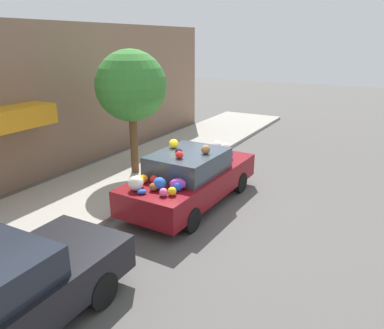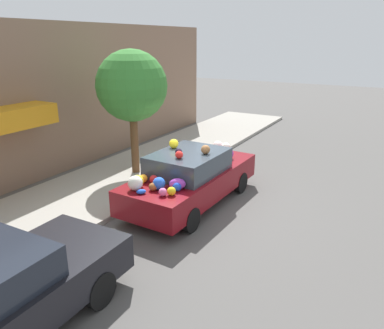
% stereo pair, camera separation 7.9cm
% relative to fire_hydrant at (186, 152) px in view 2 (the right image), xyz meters
% --- Properties ---
extents(ground_plane, '(60.00, 60.00, 0.00)m').
position_rel_fire_hydrant_xyz_m(ground_plane, '(-2.65, -1.66, -0.47)').
color(ground_plane, '#565451').
extents(sidewalk_curb, '(24.00, 3.20, 0.13)m').
position_rel_fire_hydrant_xyz_m(sidewalk_curb, '(-2.65, 1.04, -0.41)').
color(sidewalk_curb, '#9E998E').
rests_on(sidewalk_curb, ground).
extents(building_facade, '(18.00, 1.20, 4.69)m').
position_rel_fire_hydrant_xyz_m(building_facade, '(-2.86, 3.25, 1.86)').
color(building_facade, '#846651').
rests_on(building_facade, ground).
extents(street_tree, '(2.13, 2.13, 3.78)m').
position_rel_fire_hydrant_xyz_m(street_tree, '(-1.70, 0.88, 2.35)').
color(street_tree, brown).
rests_on(street_tree, sidewalk_curb).
extents(fire_hydrant, '(0.20, 0.20, 0.70)m').
position_rel_fire_hydrant_xyz_m(fire_hydrant, '(0.00, 0.00, 0.00)').
color(fire_hydrant, gold).
rests_on(fire_hydrant, sidewalk_curb).
extents(art_car, '(4.41, 1.85, 1.69)m').
position_rel_fire_hydrant_xyz_m(art_car, '(-2.71, -1.73, 0.28)').
color(art_car, maroon).
rests_on(art_car, ground).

